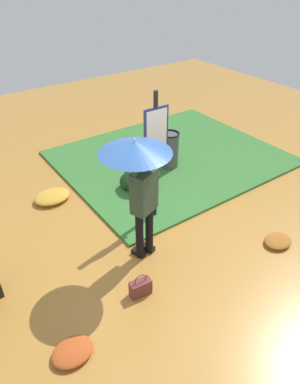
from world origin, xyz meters
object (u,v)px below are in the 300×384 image
(person_with_umbrella, at_px, (139,171))
(info_sign_post, at_px, (156,144))
(trash_bin, at_px, (169,150))
(handbag, at_px, (141,287))

(person_with_umbrella, distance_m, info_sign_post, 1.04)
(person_with_umbrella, height_order, trash_bin, person_with_umbrella)
(person_with_umbrella, xyz_separation_m, trash_bin, (-2.07, -1.94, -1.13))
(handbag, bearing_deg, info_sign_post, -132.52)
(info_sign_post, bearing_deg, handbag, 47.48)
(handbag, height_order, trash_bin, trash_bin)
(info_sign_post, height_order, trash_bin, info_sign_post)
(person_with_umbrella, bearing_deg, trash_bin, -136.76)
(info_sign_post, relative_size, trash_bin, 2.76)
(person_with_umbrella, relative_size, trash_bin, 2.45)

